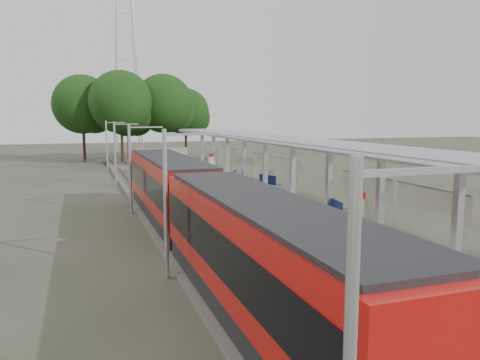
% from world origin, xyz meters
% --- Properties ---
extents(ground, '(200.00, 200.00, 0.00)m').
position_xyz_m(ground, '(0.00, 0.00, 0.00)').
color(ground, '#474438').
rests_on(ground, ground).
extents(trackbed, '(3.00, 70.00, 0.24)m').
position_xyz_m(trackbed, '(-4.50, 20.00, 0.12)').
color(trackbed, '#59544C').
rests_on(trackbed, ground).
extents(platform, '(6.00, 50.00, 1.00)m').
position_xyz_m(platform, '(0.00, 20.00, 0.50)').
color(platform, gray).
rests_on(platform, ground).
extents(tactile_strip, '(0.60, 50.00, 0.02)m').
position_xyz_m(tactile_strip, '(-2.55, 20.00, 1.01)').
color(tactile_strip, gold).
rests_on(tactile_strip, platform).
extents(end_fence, '(6.00, 0.10, 1.20)m').
position_xyz_m(end_fence, '(0.00, 44.95, 1.60)').
color(end_fence, '#9EA0A5').
rests_on(end_fence, platform).
extents(train, '(2.74, 27.60, 3.62)m').
position_xyz_m(train, '(-4.50, 9.10, 2.05)').
color(train, black).
rests_on(train, ground).
extents(canopy, '(3.27, 38.00, 3.66)m').
position_xyz_m(canopy, '(1.61, 16.19, 4.20)').
color(canopy, '#9EA0A5').
rests_on(canopy, platform).
extents(pylon, '(8.00, 4.00, 38.00)m').
position_xyz_m(pylon, '(-1.00, 73.00, 19.00)').
color(pylon, '#9EA0A5').
rests_on(pylon, ground).
extents(tree_cluster, '(20.80, 13.70, 11.45)m').
position_xyz_m(tree_cluster, '(-2.12, 53.12, 7.17)').
color(tree_cluster, '#382316').
rests_on(tree_cluster, ground).
extents(catenary_masts, '(2.08, 48.16, 5.40)m').
position_xyz_m(catenary_masts, '(-6.22, 19.00, 2.91)').
color(catenary_masts, '#9EA0A5').
rests_on(catenary_masts, ground).
extents(bench_near, '(0.67, 1.50, 0.99)m').
position_xyz_m(bench_near, '(2.16, 9.36, 1.52)').
color(bench_near, '#101C51').
rests_on(bench_near, platform).
extents(bench_mid, '(1.01, 1.57, 1.03)m').
position_xyz_m(bench_mid, '(2.61, 18.80, 1.54)').
color(bench_mid, '#101C51').
rests_on(bench_mid, platform).
extents(bench_far, '(0.98, 1.47, 0.97)m').
position_xyz_m(bench_far, '(1.56, 22.46, 1.51)').
color(bench_far, '#101C51').
rests_on(bench_far, platform).
extents(info_pillar_near, '(0.41, 0.41, 1.82)m').
position_xyz_m(info_pillar_near, '(1.49, 6.53, 1.79)').
color(info_pillar_near, beige).
rests_on(info_pillar_near, platform).
extents(info_pillar_far, '(0.42, 0.42, 1.88)m').
position_xyz_m(info_pillar_far, '(0.89, 26.85, 1.81)').
color(info_pillar_far, beige).
rests_on(info_pillar_far, platform).
extents(litter_bin, '(0.45, 0.45, 0.83)m').
position_xyz_m(litter_bin, '(1.41, 20.59, 1.42)').
color(litter_bin, '#9EA0A5').
rests_on(litter_bin, platform).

